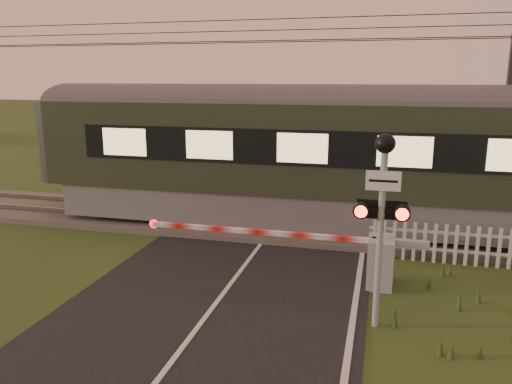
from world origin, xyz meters
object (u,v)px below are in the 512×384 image
(boom_gate, at_px, (367,258))
(crossing_signal, at_px, (382,197))
(picket_fence, at_px, (451,244))
(catenary_mast, at_px, (509,106))

(boom_gate, bearing_deg, crossing_signal, -82.80)
(crossing_signal, bearing_deg, picket_fence, 65.29)
(crossing_signal, bearing_deg, catenary_mast, 65.57)
(picket_fence, bearing_deg, crossing_signal, -114.71)
(picket_fence, distance_m, catenary_mast, 5.51)
(picket_fence, xyz_separation_m, catenary_mast, (1.85, 4.12, 3.16))
(crossing_signal, relative_size, catenary_mast, 0.51)
(crossing_signal, relative_size, picket_fence, 0.91)
(catenary_mast, bearing_deg, picket_fence, -114.18)
(boom_gate, distance_m, picket_fence, 2.64)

